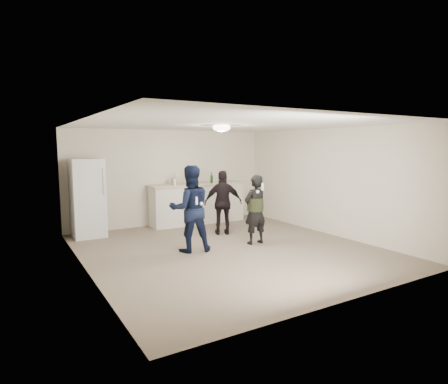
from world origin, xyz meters
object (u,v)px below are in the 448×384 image
woman (255,210)px  shaker (171,181)px  counter (198,204)px  man (190,209)px  spectator (223,203)px  fridge (88,198)px

woman → shaker: bearing=-75.1°
counter → man: size_ratio=1.52×
man → spectator: (1.30, 0.91, -0.10)m
shaker → man: (-0.64, -2.46, -0.32)m
fridge → spectator: size_ratio=1.19×
counter → fridge: size_ratio=1.44×
woman → spectator: spectator is taller
man → counter: bearing=-106.8°
counter → shaker: size_ratio=15.29×
counter → shaker: 0.98m
fridge → spectator: bearing=-26.8°
fridge → shaker: bearing=3.8°
counter → shaker: shaker is taller
shaker → man: man is taller
shaker → spectator: spectator is taller
counter → woman: bearing=-88.6°
fridge → woman: 3.85m
counter → man: bearing=-119.9°
fridge → woman: size_ratio=1.22×
man → spectator: bearing=-131.7°
man → woman: (1.44, -0.18, -0.12)m
counter → woman: woman is taller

